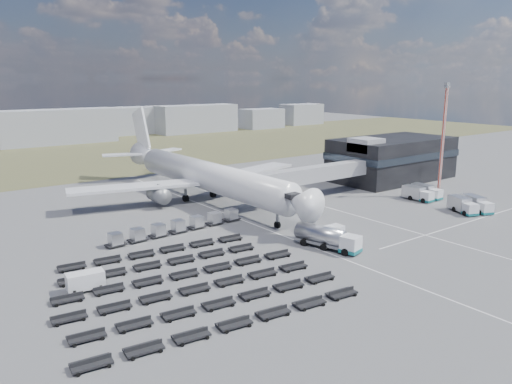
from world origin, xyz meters
TOP-DOWN VIEW (x-y plane):
  - ground at (0.00, 0.00)m, footprint 420.00×420.00m
  - grass_strip at (0.00, 110.00)m, footprint 420.00×90.00m
  - lane_markings at (9.77, 3.00)m, footprint 47.12×110.00m
  - terminal at (47.77, 23.96)m, footprint 30.40×16.40m
  - jet_bridge at (15.90, 20.42)m, footprint 30.30×3.80m
  - airliner at (0.00, 32.38)m, footprint 51.59×64.53m
  - fuel_tanker at (-0.73, -3.24)m, footprint 4.95×10.23m
  - pushback_tug at (4.00, 0.44)m, footprint 3.63×2.05m
  - utility_van at (-33.47, 2.93)m, footprint 4.36×2.35m
  - catering_truck at (12.12, 35.95)m, footprint 4.40×6.15m
  - service_trucks_near at (34.49, -4.54)m, footprint 7.40×7.98m
  - service_trucks_far at (36.10, 6.80)m, footprint 5.43×6.45m
  - uld_row at (-14.34, 16.33)m, footprint 24.01×3.01m
  - baggage_dollies at (-23.37, -2.84)m, footprint 33.73×28.93m
  - floodlight_mast at (41.21, 6.44)m, footprint 2.21×1.79m

SIDE VIEW (x-z plane):
  - ground at x=0.00m, z-range 0.00..0.00m
  - grass_strip at x=0.00m, z-range 0.00..0.01m
  - lane_markings at x=9.77m, z-range 0.00..0.01m
  - baggage_dollies at x=-23.37m, z-range 0.00..0.83m
  - pushback_tug at x=4.00m, z-range 0.00..1.60m
  - uld_row at x=-14.34m, z-range 0.18..2.04m
  - utility_van at x=-33.47m, z-range 0.00..2.24m
  - catering_truck at x=12.12m, z-range 0.03..2.64m
  - service_trucks_far at x=36.10m, z-range 0.11..2.65m
  - service_trucks_near at x=34.49m, z-range 0.11..2.70m
  - fuel_tanker at x=-0.73m, z-range 0.00..3.21m
  - jet_bridge at x=15.90m, z-range 1.53..8.58m
  - terminal at x=47.77m, z-range -0.25..10.75m
  - airliner at x=0.00m, z-range -3.52..14.10m
  - floodlight_mast at x=41.21m, z-range 0.03..23.20m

